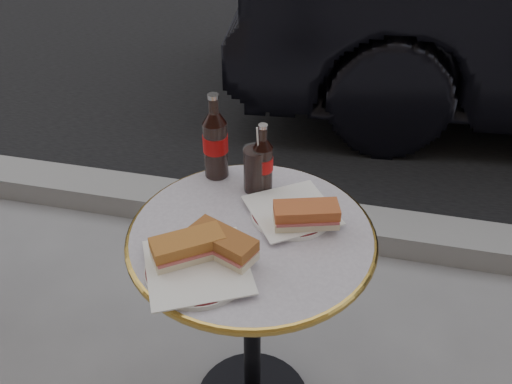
% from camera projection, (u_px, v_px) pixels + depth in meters
% --- Properties ---
extents(curb, '(40.00, 0.20, 0.12)m').
position_uv_depth(curb, '(299.00, 220.00, 2.52)').
color(curb, gray).
rests_on(curb, ground).
extents(bistro_table, '(0.62, 0.62, 0.73)m').
position_uv_depth(bistro_table, '(252.00, 330.00, 1.63)').
color(bistro_table, '#BAB2C4').
rests_on(bistro_table, ground).
extents(plate_left, '(0.30, 0.30, 0.01)m').
position_uv_depth(plate_left, '(198.00, 269.00, 1.29)').
color(plate_left, silver).
rests_on(plate_left, bistro_table).
extents(plate_right, '(0.28, 0.28, 0.01)m').
position_uv_depth(plate_right, '(292.00, 212.00, 1.46)').
color(plate_right, white).
rests_on(plate_right, bistro_table).
extents(sandwich_left_a, '(0.18, 0.16, 0.06)m').
position_uv_depth(sandwich_left_a, '(188.00, 248.00, 1.30)').
color(sandwich_left_a, '#B0682C').
rests_on(sandwich_left_a, plate_left).
extents(sandwich_left_b, '(0.18, 0.13, 0.06)m').
position_uv_depth(sandwich_left_b, '(223.00, 245.00, 1.31)').
color(sandwich_left_b, '#945325').
rests_on(sandwich_left_b, plate_left).
extents(sandwich_right, '(0.17, 0.12, 0.05)m').
position_uv_depth(sandwich_right, '(306.00, 216.00, 1.40)').
color(sandwich_right, '#B6582E').
rests_on(sandwich_right, plate_right).
extents(cola_bottle_left, '(0.08, 0.08, 0.25)m').
position_uv_depth(cola_bottle_left, '(215.00, 136.00, 1.53)').
color(cola_bottle_left, black).
rests_on(cola_bottle_left, bistro_table).
extents(cola_bottle_right, '(0.07, 0.07, 0.20)m').
position_uv_depth(cola_bottle_right, '(263.00, 158.00, 1.49)').
color(cola_bottle_right, black).
rests_on(cola_bottle_right, bistro_table).
extents(cola_glass, '(0.07, 0.07, 0.13)m').
position_uv_depth(cola_glass, '(255.00, 169.00, 1.51)').
color(cola_glass, black).
rests_on(cola_glass, bistro_table).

